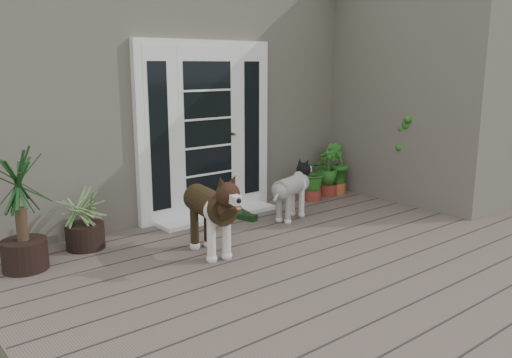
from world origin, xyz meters
TOP-DOWN VIEW (x-y plane):
  - deck at (0.00, 0.40)m, footprint 6.20×4.60m
  - house_main at (0.00, 4.65)m, footprint 7.40×4.00m
  - house_wing at (2.90, 1.50)m, footprint 1.60×2.40m
  - door_unit at (-0.20, 2.60)m, footprint 1.90×0.14m
  - door_step at (-0.20, 2.40)m, footprint 1.60×0.40m
  - brindle_dog at (-1.01, 1.36)m, footprint 0.53×0.96m
  - white_dog at (0.44, 1.75)m, footprint 0.79×0.52m
  - spider_plant at (-1.91, 2.32)m, footprint 0.69×0.69m
  - yucca at (-2.57, 2.10)m, footprint 0.90×0.90m
  - herb_a at (1.30, 2.23)m, footprint 0.60×0.60m
  - herb_b at (1.87, 2.29)m, footprint 0.49×0.49m
  - herb_c at (1.69, 2.32)m, footprint 0.38×0.38m
  - sapling at (2.27, 1.31)m, footprint 0.58×0.58m
  - clog_left at (0.01, 2.07)m, footprint 0.22×0.34m
  - clog_right at (0.05, 2.24)m, footprint 0.22×0.37m

SIDE VIEW (x-z plane):
  - deck at x=0.00m, z-range 0.00..0.12m
  - door_step at x=-0.20m, z-range 0.12..0.17m
  - clog_left at x=0.01m, z-range 0.12..0.21m
  - clog_right at x=0.05m, z-range 0.12..0.22m
  - herb_b at x=1.87m, z-range 0.12..0.65m
  - herb_c at x=1.69m, z-range 0.12..0.67m
  - herb_a at x=1.30m, z-range 0.12..0.70m
  - white_dog at x=0.44m, z-range 0.12..0.73m
  - spider_plant at x=-1.91m, z-range 0.12..0.82m
  - brindle_dog at x=-1.01m, z-range 0.12..0.88m
  - yucca at x=-2.57m, z-range 0.12..1.24m
  - sapling at x=2.27m, z-range 0.12..1.74m
  - door_unit at x=-0.20m, z-range 0.12..2.27m
  - house_main at x=0.00m, z-range 0.00..3.10m
  - house_wing at x=2.90m, z-range 0.00..3.10m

